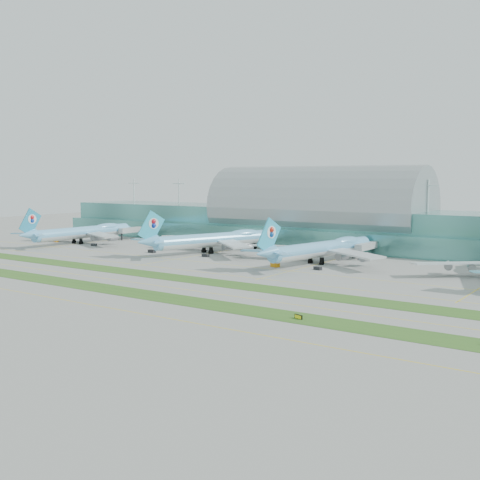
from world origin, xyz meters
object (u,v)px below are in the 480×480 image
Objects in this scene: terminal at (317,219)px; airliner_a at (84,232)px; airliner_b at (215,239)px; taxiway_sign_east at (298,317)px; airliner_c at (323,248)px.

airliner_a is at bearing -148.99° from terminal.
terminal reaches higher than airliner_a.
airliner_b is (86.39, 8.66, 0.21)m from airliner_a.
airliner_a is 1.00× the size of airliner_b.
terminal is 4.40× the size of airliner_b.
airliner_b is 143.07m from taxiway_sign_east.
airliner_a is at bearing 173.24° from taxiway_sign_east.
airliner_b is 60.41m from airliner_c.
airliner_b reaches higher than taxiway_sign_east.
airliner_a is (-111.93, -67.27, -7.67)m from terminal.
airliner_b reaches higher than airliner_c.
airliner_c is 27.72× the size of taxiway_sign_east.
taxiway_sign_east is at bearing -56.01° from airliner_c.
terminal is 4.41× the size of airliner_a.
airliner_c is (60.35, -2.69, -0.15)m from airliner_b.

